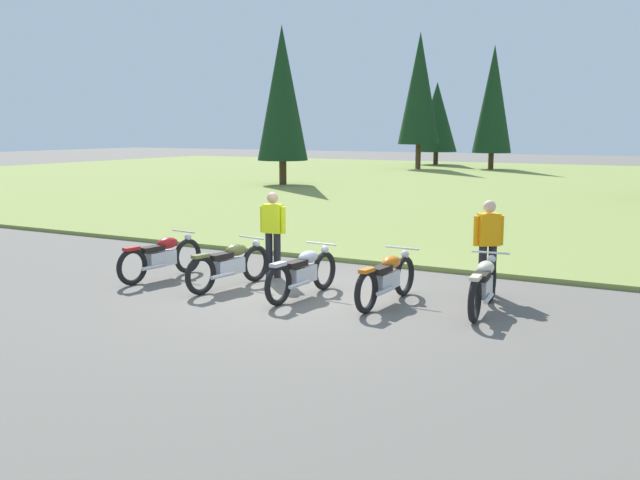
# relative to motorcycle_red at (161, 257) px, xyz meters

# --- Properties ---
(ground_plane) EXTENTS (140.00, 140.00, 0.00)m
(ground_plane) POSITION_rel_motorcycle_red_xyz_m (3.11, 0.12, -0.44)
(ground_plane) COLOR #605B54
(grass_moorland) EXTENTS (80.00, 44.00, 0.10)m
(grass_moorland) POSITION_rel_motorcycle_red_xyz_m (3.11, 25.22, -0.39)
(grass_moorland) COLOR olive
(grass_moorland) RESTS_ON ground
(motorcycle_red) EXTENTS (0.62, 2.10, 0.88)m
(motorcycle_red) POSITION_rel_motorcycle_red_xyz_m (0.00, 0.00, 0.00)
(motorcycle_red) COLOR black
(motorcycle_red) RESTS_ON ground
(motorcycle_olive) EXTENTS (0.62, 2.09, 0.88)m
(motorcycle_olive) POSITION_rel_motorcycle_red_xyz_m (1.62, -0.00, 0.00)
(motorcycle_olive) COLOR black
(motorcycle_olive) RESTS_ON ground
(motorcycle_silver) EXTENTS (0.62, 2.10, 0.88)m
(motorcycle_silver) POSITION_rel_motorcycle_red_xyz_m (3.16, 0.02, 0.00)
(motorcycle_silver) COLOR black
(motorcycle_silver) RESTS_ON ground
(motorcycle_orange) EXTENTS (0.62, 2.10, 0.88)m
(motorcycle_orange) POSITION_rel_motorcycle_red_xyz_m (4.62, 0.27, 0.00)
(motorcycle_orange) COLOR black
(motorcycle_orange) RESTS_ON ground
(motorcycle_cream) EXTENTS (0.62, 2.10, 0.88)m
(motorcycle_cream) POSITION_rel_motorcycle_red_xyz_m (6.17, 0.56, 0.00)
(motorcycle_cream) COLOR black
(motorcycle_cream) RESTS_ON ground
(rider_checking_bike) EXTENTS (0.55, 0.25, 1.67)m
(rider_checking_bike) POSITION_rel_motorcycle_red_xyz_m (1.80, 1.18, 0.51)
(rider_checking_bike) COLOR black
(rider_checking_bike) RESTS_ON ground
(rider_near_row_end) EXTENTS (0.45, 0.40, 1.67)m
(rider_near_row_end) POSITION_rel_motorcycle_red_xyz_m (5.90, 1.72, 0.51)
(rider_near_row_end) COLOR black
(rider_near_row_end) RESTS_ON ground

